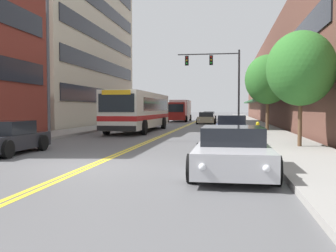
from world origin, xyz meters
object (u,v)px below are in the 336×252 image
Objects in this scene: car_charcoal_parked_left_mid at (5,139)px; car_slate_blue_parked_left_far at (147,119)px; fire_hydrant at (258,128)px; car_navy_parked_right_mid at (231,128)px; car_silver_parked_right_foreground at (233,151)px; car_white_moving_lead at (209,116)px; traffic_signal_mast at (219,73)px; street_tree_right_near at (301,69)px; street_tree_right_mid at (268,80)px; city_bus at (140,110)px; car_beige_moving_second at (206,118)px; box_truck at (180,110)px; street_lamp_left_near at (52,51)px.

car_charcoal_parked_left_mid is 25.48m from car_slate_blue_parked_left_far.
car_navy_parked_right_mid is at bearing -127.37° from fire_hydrant.
car_navy_parked_right_mid is (0.09, 10.98, 0.04)m from car_silver_parked_right_foreground.
car_white_moving_lead is at bearing 94.66° from car_navy_parked_right_mid.
car_charcoal_parked_left_mid is 11.78m from car_navy_parked_right_mid.
car_silver_parked_right_foreground is 27.00m from traffic_signal_mast.
fire_hydrant is (2.67, -13.52, -4.68)m from traffic_signal_mast.
car_charcoal_parked_left_mid is 0.57× the size of traffic_signal_mast.
car_white_moving_lead is at bearing 97.47° from fire_hydrant.
traffic_signal_mast is at bearing 71.99° from car_charcoal_parked_left_mid.
street_tree_right_near is 0.88× the size of street_tree_right_mid.
city_bus is at bearing -97.27° from car_white_moving_lead.
street_tree_right_mid reaches higher than car_beige_moving_second.
car_navy_parked_right_mid is 0.64× the size of box_truck.
car_navy_parked_right_mid is at bearing -63.82° from car_slate_blue_parked_left_far.
car_silver_parked_right_foreground is at bearing -114.95° from street_tree_right_near.
car_slate_blue_parked_left_far is 7.40m from car_beige_moving_second.
car_silver_parked_right_foreground is 0.64× the size of traffic_signal_mast.
traffic_signal_mast is 1.35× the size of street_tree_right_mid.
city_bus is at bearing 149.14° from fire_hydrant.
car_silver_parked_right_foreground is at bearing -19.54° from car_charcoal_parked_left_mid.
car_navy_parked_right_mid is (6.94, -7.19, -1.02)m from city_bus.
car_slate_blue_parked_left_far is at bearing 165.41° from traffic_signal_mast.
street_tree_right_mid is (11.28, -10.67, 3.26)m from car_slate_blue_parked_left_far.
city_bus is 1.51× the size of street_lamp_left_near.
car_silver_parked_right_foreground is 32.91m from car_beige_moving_second.
car_charcoal_parked_left_mid is at bearing -96.71° from city_bus.
car_charcoal_parked_left_mid is 0.97× the size of car_slate_blue_parked_left_far.
traffic_signal_mast reaches higher than car_slate_blue_parked_left_far.
car_slate_blue_parked_left_far is 0.89× the size of car_navy_parked_right_mid.
street_tree_right_near is 7.56m from fire_hydrant.
car_silver_parked_right_foreground is at bearing -90.47° from car_navy_parked_right_mid.
street_tree_right_near is (3.86, -20.40, -1.81)m from traffic_signal_mast.
box_truck is at bearing 106.84° from fire_hydrant.
car_beige_moving_second is 25.58m from street_lamp_left_near.
car_navy_parked_right_mid is 6.21× the size of fire_hydrant.
car_charcoal_parked_left_mid is 37.30m from box_truck.
car_beige_moving_second reaches higher than fire_hydrant.
street_tree_right_mid is at bearing -1.71° from city_bus.
city_bus reaches higher than car_slate_blue_parked_left_far.
box_truck is (1.99, 11.75, 0.91)m from car_slate_blue_parked_left_far.
car_navy_parked_right_mid reaches higher than car_white_moving_lead.
car_beige_moving_second is at bearing 109.33° from street_tree_right_mid.
car_white_moving_lead reaches higher than car_silver_parked_right_foreground.
car_white_moving_lead is (5.66, 45.53, 0.01)m from car_charcoal_parked_left_mid.
street_tree_right_mid is at bearing 37.81° from street_lamp_left_near.
street_lamp_left_near is at bearing -99.00° from car_white_moving_lead.
car_slate_blue_parked_left_far is (-1.70, 10.38, -1.06)m from city_bus.
car_white_moving_lead is 0.88× the size of street_tree_right_mid.
street_lamp_left_near is at bearing 169.10° from street_tree_right_near.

